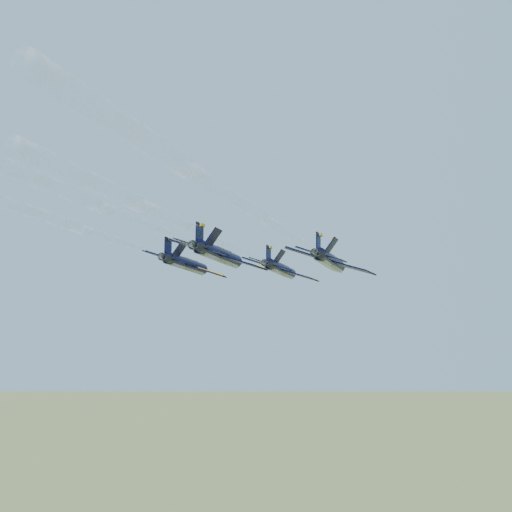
# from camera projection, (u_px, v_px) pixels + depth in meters

# --- Properties ---
(jet_lead) EXTENTS (11.63, 16.01, 4.65)m
(jet_lead) POSITION_uv_depth(u_px,v_px,m) (281.00, 269.00, 115.81)
(jet_lead) COLOR black
(jet_left) EXTENTS (11.63, 16.01, 4.65)m
(jet_left) POSITION_uv_depth(u_px,v_px,m) (187.00, 264.00, 104.76)
(jet_left) COLOR black
(jet_right) EXTENTS (11.63, 16.01, 4.65)m
(jet_right) POSITION_uv_depth(u_px,v_px,m) (330.00, 261.00, 98.99)
(jet_right) COLOR black
(jet_slot) EXTENTS (11.63, 16.01, 4.65)m
(jet_slot) POSITION_uv_depth(u_px,v_px,m) (220.00, 255.00, 89.20)
(jet_slot) COLOR black
(smoke_trail_lead) EXTENTS (13.73, 60.41, 1.92)m
(smoke_trail_lead) POSITION_uv_depth(u_px,v_px,m) (153.00, 241.00, 73.37)
(smoke_trail_lead) COLOR white
(smoke_trail_right) EXTENTS (13.73, 60.41, 1.92)m
(smoke_trail_right) POSITION_uv_depth(u_px,v_px,m) (201.00, 218.00, 56.55)
(smoke_trail_right) COLOR white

